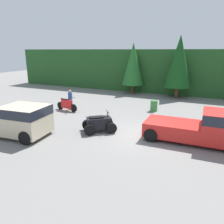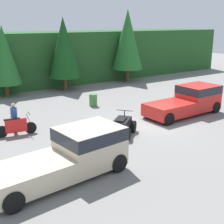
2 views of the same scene
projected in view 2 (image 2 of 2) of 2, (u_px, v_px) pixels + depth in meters
ground_plane at (149, 124)px, 18.88m from camera, size 80.00×80.00×0.00m
hillside_backdrop at (44, 58)px, 30.85m from camera, size 44.00×6.00×5.01m
tree_left at (4, 55)px, 25.01m from camera, size 2.52×2.52×5.73m
tree_mid_left at (64, 48)px, 27.33m from camera, size 2.82×2.82×6.41m
tree_mid_right at (127, 40)px, 31.32m from camera, size 3.15×3.15×7.16m
pickup_truck_red at (189, 100)px, 20.82m from camera, size 5.56×2.27×1.84m
pickup_truck_second at (72, 153)px, 12.38m from camera, size 5.69×2.65×1.84m
dirt_bike at (16, 127)px, 16.88m from camera, size 2.17×0.63×1.20m
quad_atv at (122, 126)px, 16.93m from camera, size 2.31×2.18×1.27m
rider_person at (14, 117)px, 17.15m from camera, size 0.40×0.40×1.71m
steel_barrel at (93, 100)px, 22.84m from camera, size 0.58×0.58×0.88m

